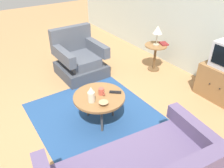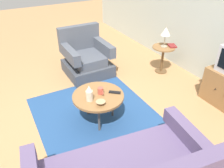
{
  "view_description": "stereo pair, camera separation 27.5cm",
  "coord_description": "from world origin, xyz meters",
  "views": [
    {
      "loc": [
        2.34,
        -1.22,
        2.3
      ],
      "look_at": [
        0.03,
        0.36,
        0.55
      ],
      "focal_mm": 35.87,
      "sensor_mm": 36.0,
      "label": 1
    },
    {
      "loc": [
        2.49,
        -0.98,
        2.3
      ],
      "look_at": [
        0.03,
        0.36,
        0.55
      ],
      "focal_mm": 35.87,
      "sensor_mm": 36.0,
      "label": 2
    }
  ],
  "objects": [
    {
      "name": "bowl",
      "position": [
        0.29,
        0.04,
        0.48
      ],
      "size": [
        0.13,
        0.13,
        0.05
      ],
      "color": "tan",
      "rests_on": "coffee_table"
    },
    {
      "name": "book",
      "position": [
        -0.64,
        2.09,
        0.58
      ],
      "size": [
        0.24,
        0.2,
        0.03
      ],
      "rotation": [
        0.0,
        0.0,
        -0.38
      ],
      "color": "maroon",
      "rests_on": "side_table"
    },
    {
      "name": "armchair",
      "position": [
        -1.43,
        0.54,
        0.31
      ],
      "size": [
        0.87,
        0.87,
        0.92
      ],
      "rotation": [
        0.0,
        0.0,
        -1.56
      ],
      "color": "#3E424B",
      "rests_on": "ground"
    },
    {
      "name": "tv_remote_dark",
      "position": [
        0.13,
        0.34,
        0.47
      ],
      "size": [
        0.15,
        0.17,
        0.02
      ],
      "rotation": [
        0.0,
        0.0,
        0.88
      ],
      "color": "black",
      "rests_on": "coffee_table"
    },
    {
      "name": "ground_plane",
      "position": [
        0.0,
        0.0,
        0.0
      ],
      "size": [
        16.0,
        16.0,
        0.0
      ],
      "primitive_type": "plane",
      "color": "#AD7F51"
    },
    {
      "name": "table_lamp",
      "position": [
        -0.7,
        1.93,
        0.86
      ],
      "size": [
        0.19,
        0.19,
        0.4
      ],
      "color": "#9E937A",
      "rests_on": "side_table"
    },
    {
      "name": "coffee_table",
      "position": [
        0.07,
        0.11,
        0.42
      ],
      "size": [
        0.75,
        0.75,
        0.46
      ],
      "color": "olive",
      "rests_on": "ground"
    },
    {
      "name": "side_table",
      "position": [
        -0.7,
        1.94,
        0.4
      ],
      "size": [
        0.45,
        0.45,
        0.56
      ],
      "color": "olive",
      "rests_on": "ground"
    },
    {
      "name": "back_wall",
      "position": [
        0.0,
        2.51,
        1.35
      ],
      "size": [
        9.0,
        0.12,
        2.7
      ],
      "primitive_type": "cube",
      "color": "#B2BCB2",
      "rests_on": "ground"
    },
    {
      "name": "mug",
      "position": [
        0.05,
        0.16,
        0.51
      ],
      "size": [
        0.14,
        0.08,
        0.1
      ],
      "color": "#B74C3D",
      "rests_on": "coffee_table"
    },
    {
      "name": "area_rug",
      "position": [
        0.06,
        0.11,
        0.0
      ],
      "size": [
        2.17,
        1.78,
        0.0
      ],
      "primitive_type": "cube",
      "color": "navy",
      "rests_on": "ground"
    },
    {
      "name": "vase",
      "position": [
        0.12,
        -0.05,
        0.57
      ],
      "size": [
        0.1,
        0.1,
        0.24
      ],
      "color": "beige",
      "rests_on": "coffee_table"
    }
  ]
}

